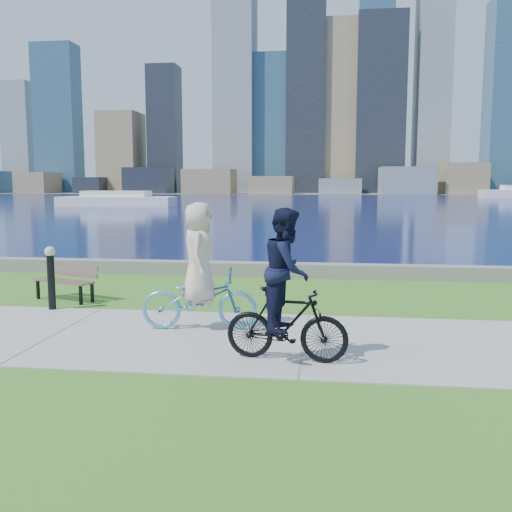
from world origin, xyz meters
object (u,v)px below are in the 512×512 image
Objects in this scene: park_bench at (67,279)px; cyclist_man at (287,297)px; bollard_lamp at (51,274)px; cyclist_woman at (199,283)px.

cyclist_man reaches higher than park_bench.
cyclist_woman is at bearing -19.13° from bollard_lamp.
cyclist_woman reaches higher than park_bench.
cyclist_man reaches higher than bollard_lamp.
bollard_lamp is at bearing 64.36° from cyclist_woman.
cyclist_woman is 1.01× the size of cyclist_man.
park_bench is at bearing 60.65° from cyclist_man.
cyclist_man is at bearing -15.28° from park_bench.
park_bench is 0.71× the size of cyclist_man.
park_bench is at bearing 51.51° from cyclist_woman.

